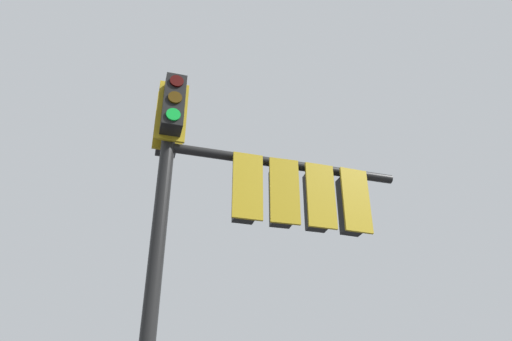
{
  "coord_description": "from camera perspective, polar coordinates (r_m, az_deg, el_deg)",
  "views": [
    {
      "loc": [
        5.77,
        2.83,
        1.87
      ],
      "look_at": [
        -0.67,
        2.02,
        5.63
      ],
      "focal_mm": 35.55,
      "sensor_mm": 36.0,
      "label": 1
    }
  ],
  "objects": [
    {
      "name": "signal_mast_assembly",
      "position": [
        7.12,
        -2.52,
        -4.09
      ],
      "size": [
        1.92,
        3.63,
        6.89
      ],
      "color": "black",
      "rests_on": "ground"
    }
  ]
}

